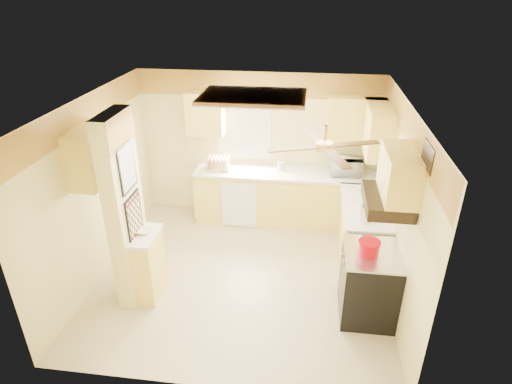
# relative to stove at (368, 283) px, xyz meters

# --- Properties ---
(floor) EXTENTS (4.00, 4.00, 0.00)m
(floor) POSITION_rel_stove_xyz_m (-1.67, 0.55, -0.46)
(floor) COLOR tan
(floor) RESTS_ON ground
(ceiling) EXTENTS (4.00, 4.00, 0.00)m
(ceiling) POSITION_rel_stove_xyz_m (-1.67, 0.55, 2.04)
(ceiling) COLOR white
(ceiling) RESTS_ON wall_back
(wall_back) EXTENTS (4.00, 0.00, 4.00)m
(wall_back) POSITION_rel_stove_xyz_m (-1.67, 2.45, 0.79)
(wall_back) COLOR #E2D38A
(wall_back) RESTS_ON floor
(wall_front) EXTENTS (4.00, 0.00, 4.00)m
(wall_front) POSITION_rel_stove_xyz_m (-1.67, -1.35, 0.79)
(wall_front) COLOR #E2D38A
(wall_front) RESTS_ON floor
(wall_left) EXTENTS (0.00, 3.80, 3.80)m
(wall_left) POSITION_rel_stove_xyz_m (-3.67, 0.55, 0.79)
(wall_left) COLOR #E2D38A
(wall_left) RESTS_ON floor
(wall_right) EXTENTS (0.00, 3.80, 3.80)m
(wall_right) POSITION_rel_stove_xyz_m (0.33, 0.55, 0.79)
(wall_right) COLOR #E2D38A
(wall_right) RESTS_ON floor
(wallpaper_border) EXTENTS (4.00, 0.02, 0.40)m
(wallpaper_border) POSITION_rel_stove_xyz_m (-1.67, 2.43, 1.84)
(wallpaper_border) COLOR gold
(wallpaper_border) RESTS_ON wall_back
(partition_column) EXTENTS (0.20, 0.70, 2.50)m
(partition_column) POSITION_rel_stove_xyz_m (-3.02, 0.00, 0.79)
(partition_column) COLOR #E2D38A
(partition_column) RESTS_ON floor
(partition_ledge) EXTENTS (0.25, 0.55, 0.90)m
(partition_ledge) POSITION_rel_stove_xyz_m (-2.80, 0.00, -0.01)
(partition_ledge) COLOR #FFD966
(partition_ledge) RESTS_ON floor
(ledge_top) EXTENTS (0.28, 0.58, 0.04)m
(ledge_top) POSITION_rel_stove_xyz_m (-2.80, 0.00, 0.46)
(ledge_top) COLOR white
(ledge_top) RESTS_ON partition_ledge
(lower_cabinets_back) EXTENTS (3.00, 0.60, 0.90)m
(lower_cabinets_back) POSITION_rel_stove_xyz_m (-1.17, 2.15, -0.01)
(lower_cabinets_back) COLOR #FFD966
(lower_cabinets_back) RESTS_ON floor
(lower_cabinets_right) EXTENTS (0.60, 1.40, 0.90)m
(lower_cabinets_right) POSITION_rel_stove_xyz_m (0.03, 1.15, -0.01)
(lower_cabinets_right) COLOR #FFD966
(lower_cabinets_right) RESTS_ON floor
(countertop_back) EXTENTS (3.04, 0.64, 0.04)m
(countertop_back) POSITION_rel_stove_xyz_m (-1.17, 2.14, 0.46)
(countertop_back) COLOR white
(countertop_back) RESTS_ON lower_cabinets_back
(countertop_right) EXTENTS (0.64, 1.44, 0.04)m
(countertop_right) POSITION_rel_stove_xyz_m (0.02, 1.15, 0.46)
(countertop_right) COLOR white
(countertop_right) RESTS_ON lower_cabinets_right
(dishwasher_panel) EXTENTS (0.58, 0.02, 0.80)m
(dishwasher_panel) POSITION_rel_stove_xyz_m (-1.92, 1.84, -0.03)
(dishwasher_panel) COLOR white
(dishwasher_panel) RESTS_ON lower_cabinets_back
(window) EXTENTS (0.92, 0.02, 1.02)m
(window) POSITION_rel_stove_xyz_m (-1.92, 2.44, 1.09)
(window) COLOR white
(window) RESTS_ON wall_back
(upper_cab_back_left) EXTENTS (0.60, 0.35, 0.70)m
(upper_cab_back_left) POSITION_rel_stove_xyz_m (-2.52, 2.27, 1.39)
(upper_cab_back_left) COLOR #FFD966
(upper_cab_back_left) RESTS_ON wall_back
(upper_cab_back_right) EXTENTS (0.90, 0.35, 0.70)m
(upper_cab_back_right) POSITION_rel_stove_xyz_m (-0.12, 2.27, 1.39)
(upper_cab_back_right) COLOR #FFD966
(upper_cab_back_right) RESTS_ON wall_back
(upper_cab_right) EXTENTS (0.35, 1.00, 0.70)m
(upper_cab_right) POSITION_rel_stove_xyz_m (0.16, 1.80, 1.39)
(upper_cab_right) COLOR #FFD966
(upper_cab_right) RESTS_ON wall_right
(upper_cab_left_wall) EXTENTS (0.35, 0.75, 0.70)m
(upper_cab_left_wall) POSITION_rel_stove_xyz_m (-3.49, 0.30, 1.39)
(upper_cab_left_wall) COLOR #FFD966
(upper_cab_left_wall) RESTS_ON wall_left
(upper_cab_over_stove) EXTENTS (0.35, 0.76, 0.52)m
(upper_cab_over_stove) POSITION_rel_stove_xyz_m (0.16, 0.00, 1.49)
(upper_cab_over_stove) COLOR #FFD966
(upper_cab_over_stove) RESTS_ON wall_right
(stove) EXTENTS (0.68, 0.77, 0.92)m
(stove) POSITION_rel_stove_xyz_m (0.00, 0.00, 0.00)
(stove) COLOR black
(stove) RESTS_ON floor
(range_hood) EXTENTS (0.50, 0.76, 0.14)m
(range_hood) POSITION_rel_stove_xyz_m (0.07, 0.00, 1.16)
(range_hood) COLOR black
(range_hood) RESTS_ON upper_cab_over_stove
(poster_menu) EXTENTS (0.02, 0.42, 0.57)m
(poster_menu) POSITION_rel_stove_xyz_m (-2.91, 0.00, 1.39)
(poster_menu) COLOR black
(poster_menu) RESTS_ON partition_column
(poster_nashville) EXTENTS (0.02, 0.42, 0.57)m
(poster_nashville) POSITION_rel_stove_xyz_m (-2.91, 0.00, 0.74)
(poster_nashville) COLOR black
(poster_nashville) RESTS_ON partition_column
(ceiling_light_panel) EXTENTS (1.35, 0.95, 0.06)m
(ceiling_light_panel) POSITION_rel_stove_xyz_m (-1.57, 1.05, 2.00)
(ceiling_light_panel) COLOR brown
(ceiling_light_panel) RESTS_ON ceiling
(ceiling_fan) EXTENTS (1.15, 1.15, 0.26)m
(ceiling_fan) POSITION_rel_stove_xyz_m (-0.67, -0.15, 1.83)
(ceiling_fan) COLOR gold
(ceiling_fan) RESTS_ON ceiling
(vent_grate) EXTENTS (0.02, 0.40, 0.25)m
(vent_grate) POSITION_rel_stove_xyz_m (0.31, -0.35, 1.84)
(vent_grate) COLOR black
(vent_grate) RESTS_ON wall_right
(microwave) EXTENTS (0.51, 0.35, 0.28)m
(microwave) POSITION_rel_stove_xyz_m (-0.20, 2.19, 0.62)
(microwave) COLOR white
(microwave) RESTS_ON countertop_back
(bowl) EXTENTS (0.20, 0.20, 0.05)m
(bowl) POSITION_rel_stove_xyz_m (-2.83, 0.04, 0.50)
(bowl) COLOR white
(bowl) RESTS_ON ledge_top
(dutch_oven) EXTENTS (0.26, 0.26, 0.17)m
(dutch_oven) POSITION_rel_stove_xyz_m (-0.06, -0.03, 0.54)
(dutch_oven) COLOR #A7000D
(dutch_oven) RESTS_ON stove
(kettle) EXTENTS (0.17, 0.17, 0.26)m
(kettle) POSITION_rel_stove_xyz_m (-0.02, 0.70, 0.60)
(kettle) COLOR silver
(kettle) RESTS_ON countertop_right
(dish_rack) EXTENTS (0.39, 0.30, 0.21)m
(dish_rack) POSITION_rel_stove_xyz_m (-2.31, 2.12, 0.56)
(dish_rack) COLOR tan
(dish_rack) RESTS_ON countertop_back
(utensil_crock) EXTENTS (0.10, 0.10, 0.21)m
(utensil_crock) POSITION_rel_stove_xyz_m (-1.28, 2.24, 0.55)
(utensil_crock) COLOR white
(utensil_crock) RESTS_ON countertop_back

